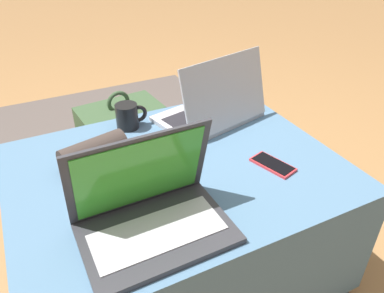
{
  "coord_description": "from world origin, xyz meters",
  "views": [
    {
      "loc": [
        -0.36,
        -0.83,
        1.1
      ],
      "look_at": [
        0.04,
        -0.03,
        0.53
      ],
      "focal_mm": 35.0,
      "sensor_mm": 36.0,
      "label": 1
    }
  ],
  "objects_px": {
    "backpack": "(123,153)",
    "wrist_brace": "(94,152)",
    "laptop_far": "(213,108)",
    "cell_phone": "(273,165)",
    "laptop_near": "(151,212)",
    "coffee_mug": "(128,116)"
  },
  "relations": [
    {
      "from": "coffee_mug",
      "to": "cell_phone",
      "type": "bearing_deg",
      "value": -53.24
    },
    {
      "from": "backpack",
      "to": "wrist_brace",
      "type": "distance_m",
      "value": 0.51
    },
    {
      "from": "wrist_brace",
      "to": "coffee_mug",
      "type": "xyz_separation_m",
      "value": [
        0.16,
        0.17,
        0.0
      ]
    },
    {
      "from": "backpack",
      "to": "coffee_mug",
      "type": "xyz_separation_m",
      "value": [
        -0.02,
        -0.21,
        0.29
      ]
    },
    {
      "from": "laptop_far",
      "to": "coffee_mug",
      "type": "relative_size",
      "value": 3.56
    },
    {
      "from": "laptop_near",
      "to": "laptop_far",
      "type": "bearing_deg",
      "value": 44.86
    },
    {
      "from": "laptop_near",
      "to": "coffee_mug",
      "type": "distance_m",
      "value": 0.5
    },
    {
      "from": "cell_phone",
      "to": "laptop_near",
      "type": "bearing_deg",
      "value": -6.0
    },
    {
      "from": "laptop_near",
      "to": "cell_phone",
      "type": "height_order",
      "value": "laptop_near"
    },
    {
      "from": "laptop_near",
      "to": "laptop_far",
      "type": "xyz_separation_m",
      "value": [
        0.39,
        0.4,
        0.0
      ]
    },
    {
      "from": "laptop_near",
      "to": "laptop_far",
      "type": "height_order",
      "value": "laptop_far"
    },
    {
      "from": "laptop_near",
      "to": "cell_phone",
      "type": "bearing_deg",
      "value": 9.82
    },
    {
      "from": "laptop_near",
      "to": "coffee_mug",
      "type": "relative_size",
      "value": 3.15
    },
    {
      "from": "coffee_mug",
      "to": "laptop_far",
      "type": "bearing_deg",
      "value": -18.06
    },
    {
      "from": "laptop_far",
      "to": "cell_phone",
      "type": "bearing_deg",
      "value": 81.53
    },
    {
      "from": "wrist_brace",
      "to": "backpack",
      "type": "bearing_deg",
      "value": 64.32
    },
    {
      "from": "laptop_near",
      "to": "backpack",
      "type": "height_order",
      "value": "laptop_near"
    },
    {
      "from": "laptop_far",
      "to": "backpack",
      "type": "distance_m",
      "value": 0.5
    },
    {
      "from": "wrist_brace",
      "to": "coffee_mug",
      "type": "relative_size",
      "value": 1.88
    },
    {
      "from": "cell_phone",
      "to": "wrist_brace",
      "type": "relative_size",
      "value": 0.68
    },
    {
      "from": "backpack",
      "to": "coffee_mug",
      "type": "height_order",
      "value": "coffee_mug"
    },
    {
      "from": "laptop_far",
      "to": "cell_phone",
      "type": "distance_m",
      "value": 0.33
    }
  ]
}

